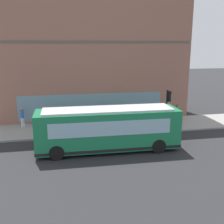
# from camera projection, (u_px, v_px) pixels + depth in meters

# --- Properties ---
(ground) EXTENTS (120.00, 120.00, 0.00)m
(ground) POSITION_uv_depth(u_px,v_px,m) (104.00, 148.00, 20.13)
(ground) COLOR #262628
(sidewalk_curb) EXTENTS (4.48, 40.00, 0.15)m
(sidewalk_curb) POSITION_uv_depth(u_px,v_px,m) (95.00, 128.00, 24.73)
(sidewalk_curb) COLOR gray
(sidewalk_curb) RESTS_ON ground
(building_corner) EXTENTS (6.16, 19.77, 13.83)m
(building_corner) POSITION_uv_depth(u_px,v_px,m) (88.00, 49.00, 28.12)
(building_corner) COLOR #8C5B4C
(building_corner) RESTS_ON ground
(city_bus_nearside) EXTENTS (2.72, 10.08, 3.07)m
(city_bus_nearside) POSITION_uv_depth(u_px,v_px,m) (108.00, 129.00, 19.44)
(city_bus_nearside) COLOR #197247
(city_bus_nearside) RESTS_ON ground
(traffic_light_near_corner) EXTENTS (0.32, 0.49, 3.50)m
(traffic_light_near_corner) POSITION_uv_depth(u_px,v_px,m) (168.00, 102.00, 23.48)
(traffic_light_near_corner) COLOR black
(traffic_light_near_corner) RESTS_ON sidewalk_curb
(fire_hydrant) EXTENTS (0.35, 0.35, 0.74)m
(fire_hydrant) POSITION_uv_depth(u_px,v_px,m) (131.00, 119.00, 25.87)
(fire_hydrant) COLOR yellow
(fire_hydrant) RESTS_ON sidewalk_curb
(pedestrian_by_light_pole) EXTENTS (0.32, 0.32, 1.77)m
(pedestrian_by_light_pole) POSITION_uv_depth(u_px,v_px,m) (22.00, 116.00, 24.50)
(pedestrian_by_light_pole) COLOR silver
(pedestrian_by_light_pole) RESTS_ON sidewalk_curb
(pedestrian_near_building_entrance) EXTENTS (0.32, 0.32, 1.65)m
(pedestrian_near_building_entrance) POSITION_uv_depth(u_px,v_px,m) (177.00, 111.00, 26.64)
(pedestrian_near_building_entrance) COLOR #8C3F8C
(pedestrian_near_building_entrance) RESTS_ON sidewalk_curb
(pedestrian_near_hydrant) EXTENTS (0.32, 0.32, 1.64)m
(pedestrian_near_hydrant) POSITION_uv_depth(u_px,v_px,m) (105.00, 114.00, 25.61)
(pedestrian_near_hydrant) COLOR #3F8C4C
(pedestrian_near_hydrant) RESTS_ON sidewalk_curb
(pedestrian_walking_along_curb) EXTENTS (0.32, 0.32, 1.54)m
(pedestrian_walking_along_curb) POSITION_uv_depth(u_px,v_px,m) (79.00, 121.00, 23.49)
(pedestrian_walking_along_curb) COLOR #3F8C4C
(pedestrian_walking_along_curb) RESTS_ON sidewalk_curb
(newspaper_vending_box) EXTENTS (0.44, 0.42, 0.90)m
(newspaper_vending_box) POSITION_uv_depth(u_px,v_px,m) (141.00, 119.00, 25.65)
(newspaper_vending_box) COLOR #BF3F19
(newspaper_vending_box) RESTS_ON sidewalk_curb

